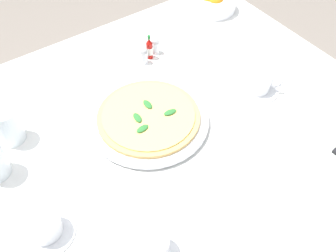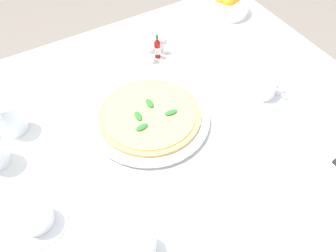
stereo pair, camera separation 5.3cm
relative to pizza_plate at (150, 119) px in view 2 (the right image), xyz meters
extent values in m
cube|color=white|center=(0.05, -0.11, -0.02)|extent=(1.15, 1.15, 0.02)
cube|color=white|center=(0.05, 0.46, -0.17)|extent=(1.15, 0.01, 0.28)
cube|color=white|center=(0.62, -0.11, -0.17)|extent=(0.01, 1.15, 0.28)
cylinder|color=brown|center=(0.53, 0.37, -0.39)|extent=(0.06, 0.06, 0.71)
cylinder|color=white|center=(0.00, 0.00, -0.01)|extent=(0.19, 0.19, 0.01)
cylinder|color=white|center=(0.00, 0.00, 0.00)|extent=(0.32, 0.32, 0.01)
cylinder|color=#DBAD60|center=(0.00, 0.00, 0.01)|extent=(0.27, 0.27, 0.01)
cylinder|color=#EAC66B|center=(0.00, 0.00, 0.02)|extent=(0.25, 0.25, 0.00)
ellipsoid|color=#2D7533|center=(-0.03, 0.00, 0.02)|extent=(0.02, 0.04, 0.01)
ellipsoid|color=#2D7533|center=(0.02, 0.03, 0.02)|extent=(0.02, 0.04, 0.01)
ellipsoid|color=#2D7533|center=(0.05, -0.03, 0.02)|extent=(0.04, 0.02, 0.01)
ellipsoid|color=#2D7533|center=(-0.04, -0.04, 0.02)|extent=(0.04, 0.02, 0.01)
cylinder|color=white|center=(0.32, -0.07, -0.01)|extent=(0.13, 0.13, 0.01)
cylinder|color=white|center=(0.32, -0.07, 0.02)|extent=(0.08, 0.08, 0.05)
torus|color=white|center=(0.36, -0.10, 0.02)|extent=(0.03, 0.03, 0.03)
cylinder|color=black|center=(0.32, -0.07, 0.04)|extent=(0.07, 0.07, 0.00)
cylinder|color=white|center=(-0.36, -0.14, -0.01)|extent=(0.13, 0.13, 0.01)
cylinder|color=white|center=(-0.36, -0.14, 0.03)|extent=(0.08, 0.08, 0.06)
torus|color=white|center=(-0.36, -0.09, 0.03)|extent=(0.01, 0.04, 0.03)
cylinder|color=black|center=(-0.36, -0.14, 0.06)|extent=(0.07, 0.07, 0.00)
cylinder|color=white|center=(-0.20, -0.31, -0.01)|extent=(0.13, 0.13, 0.01)
cylinder|color=white|center=(-0.20, -0.31, 0.03)|extent=(0.08, 0.08, 0.06)
cylinder|color=black|center=(-0.20, -0.31, 0.05)|extent=(0.07, 0.07, 0.00)
cylinder|color=white|center=(-0.32, 0.16, 0.04)|extent=(0.07, 0.07, 0.10)
cylinder|color=silver|center=(-0.32, 0.16, 0.03)|extent=(0.06, 0.06, 0.08)
cylinder|color=white|center=(0.49, 0.32, 0.01)|extent=(0.15, 0.15, 0.04)
sphere|color=orange|center=(0.51, 0.32, 0.03)|extent=(0.06, 0.06, 0.06)
sphere|color=orange|center=(0.48, 0.34, 0.03)|extent=(0.06, 0.06, 0.06)
sphere|color=orange|center=(0.49, 0.32, 0.03)|extent=(0.06, 0.06, 0.06)
cylinder|color=#B7140F|center=(0.15, 0.23, 0.02)|extent=(0.02, 0.02, 0.05)
cylinder|color=white|center=(0.15, 0.23, 0.02)|extent=(0.02, 0.02, 0.02)
cone|color=#B7140F|center=(0.15, 0.23, 0.05)|extent=(0.02, 0.02, 0.02)
cylinder|color=#1E722D|center=(0.15, 0.23, 0.07)|extent=(0.01, 0.01, 0.01)
cylinder|color=white|center=(0.18, 0.24, 0.01)|extent=(0.03, 0.03, 0.04)
cylinder|color=white|center=(0.18, 0.24, 0.00)|extent=(0.02, 0.02, 0.03)
sphere|color=silver|center=(0.18, 0.24, 0.03)|extent=(0.02, 0.02, 0.02)
cylinder|color=white|center=(0.12, 0.22, 0.01)|extent=(0.03, 0.03, 0.04)
cylinder|color=#38332D|center=(0.12, 0.22, 0.00)|extent=(0.02, 0.02, 0.03)
sphere|color=silver|center=(0.12, 0.22, 0.03)|extent=(0.02, 0.02, 0.02)
camera|label=1|loc=(-0.36, -0.61, 0.78)|focal=42.16mm
camera|label=2|loc=(-0.32, -0.64, 0.78)|focal=42.16mm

